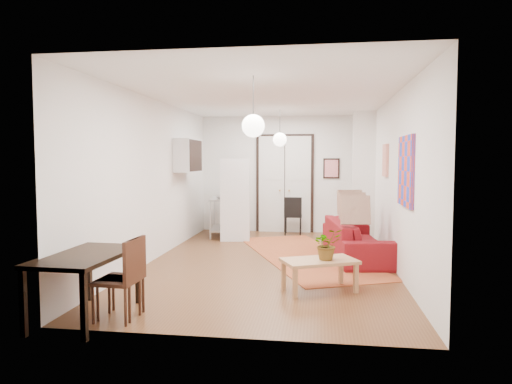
# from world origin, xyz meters

# --- Properties ---
(floor) EXTENTS (7.00, 7.00, 0.00)m
(floor) POSITION_xyz_m (0.00, 0.00, 0.00)
(floor) COLOR brown
(floor) RESTS_ON ground
(ceiling) EXTENTS (4.20, 7.00, 0.02)m
(ceiling) POSITION_xyz_m (0.00, 0.00, 2.90)
(ceiling) COLOR white
(ceiling) RESTS_ON wall_back
(wall_back) EXTENTS (4.20, 0.02, 2.90)m
(wall_back) POSITION_xyz_m (0.00, 3.50, 1.45)
(wall_back) COLOR white
(wall_back) RESTS_ON floor
(wall_front) EXTENTS (4.20, 0.02, 2.90)m
(wall_front) POSITION_xyz_m (0.00, -3.50, 1.45)
(wall_front) COLOR white
(wall_front) RESTS_ON floor
(wall_left) EXTENTS (0.02, 7.00, 2.90)m
(wall_left) POSITION_xyz_m (-2.10, 0.00, 1.45)
(wall_left) COLOR white
(wall_left) RESTS_ON floor
(wall_right) EXTENTS (0.02, 7.00, 2.90)m
(wall_right) POSITION_xyz_m (2.10, 0.00, 1.45)
(wall_right) COLOR white
(wall_right) RESTS_ON floor
(double_doors) EXTENTS (1.44, 0.06, 2.50)m
(double_doors) POSITION_xyz_m (0.00, 3.46, 1.20)
(double_doors) COLOR silver
(double_doors) RESTS_ON wall_back
(stub_partition) EXTENTS (0.50, 0.10, 2.90)m
(stub_partition) POSITION_xyz_m (1.85, 2.55, 1.45)
(stub_partition) COLOR white
(stub_partition) RESTS_ON floor
(wall_cabinet) EXTENTS (0.35, 1.00, 0.70)m
(wall_cabinet) POSITION_xyz_m (-1.92, 1.50, 1.90)
(wall_cabinet) COLOR white
(wall_cabinet) RESTS_ON wall_left
(painting_popart) EXTENTS (0.05, 1.00, 1.00)m
(painting_popart) POSITION_xyz_m (2.08, -1.25, 1.65)
(painting_popart) COLOR red
(painting_popart) RESTS_ON wall_right
(painting_abstract) EXTENTS (0.05, 0.50, 0.60)m
(painting_abstract) POSITION_xyz_m (2.08, 0.80, 1.80)
(painting_abstract) COLOR #F7E5CD
(painting_abstract) RESTS_ON wall_right
(poster_back) EXTENTS (0.40, 0.03, 0.50)m
(poster_back) POSITION_xyz_m (1.15, 3.47, 1.60)
(poster_back) COLOR red
(poster_back) RESTS_ON wall_back
(print_left) EXTENTS (0.03, 0.44, 0.54)m
(print_left) POSITION_xyz_m (-2.07, 2.00, 1.95)
(print_left) COLOR #9A6B40
(print_left) RESTS_ON wall_left
(pendant_back) EXTENTS (0.30, 0.30, 0.80)m
(pendant_back) POSITION_xyz_m (0.00, 2.00, 2.25)
(pendant_back) COLOR white
(pendant_back) RESTS_ON ceiling
(pendant_front) EXTENTS (0.30, 0.30, 0.80)m
(pendant_front) POSITION_xyz_m (0.00, -2.00, 2.25)
(pendant_front) COLOR white
(pendant_front) RESTS_ON ceiling
(kilim_rug) EXTENTS (3.13, 4.59, 0.01)m
(kilim_rug) POSITION_xyz_m (0.61, 0.64, 0.01)
(kilim_rug) COLOR #BE5B2F
(kilim_rug) RESTS_ON floor
(sofa) EXTENTS (1.25, 2.49, 0.70)m
(sofa) POSITION_xyz_m (1.57, 0.58, 0.35)
(sofa) COLOR maroon
(sofa) RESTS_ON floor
(coffee_table) EXTENTS (1.14, 0.91, 0.44)m
(coffee_table) POSITION_xyz_m (0.87, -1.69, 0.38)
(coffee_table) COLOR tan
(coffee_table) RESTS_ON floor
(potted_plant) EXTENTS (0.47, 0.49, 0.43)m
(potted_plant) POSITION_xyz_m (0.97, -1.69, 0.66)
(potted_plant) COLOR #2C5C29
(potted_plant) RESTS_ON coffee_table
(kitchen_counter) EXTENTS (0.75, 1.25, 0.91)m
(kitchen_counter) POSITION_xyz_m (-1.41, 2.68, 0.58)
(kitchen_counter) COLOR silver
(kitchen_counter) RESTS_ON floor
(bowl) EXTENTS (0.26, 0.26, 0.05)m
(bowl) POSITION_xyz_m (-1.41, 2.38, 0.93)
(bowl) COLOR beige
(bowl) RESTS_ON kitchen_counter
(soap_bottle) EXTENTS (0.11, 0.11, 0.19)m
(soap_bottle) POSITION_xyz_m (-1.46, 2.93, 1.00)
(soap_bottle) COLOR teal
(soap_bottle) RESTS_ON kitchen_counter
(fridge) EXTENTS (0.73, 0.73, 1.84)m
(fridge) POSITION_xyz_m (-1.03, 2.21, 0.92)
(fridge) COLOR white
(fridge) RESTS_ON floor
(dining_table) EXTENTS (0.82, 1.37, 0.75)m
(dining_table) POSITION_xyz_m (-1.75, -3.15, 0.66)
(dining_table) COLOR black
(dining_table) RESTS_ON floor
(dining_chair_near) EXTENTS (0.46, 0.63, 0.92)m
(dining_chair_near) POSITION_xyz_m (-1.39, -2.95, 0.53)
(dining_chair_near) COLOR #3D1E13
(dining_chair_near) RESTS_ON floor
(dining_chair_far) EXTENTS (0.46, 0.63, 0.92)m
(dining_chair_far) POSITION_xyz_m (-1.39, -3.06, 0.53)
(dining_chair_far) COLOR #3D1E13
(dining_chair_far) RESTS_ON floor
(black_side_chair) EXTENTS (0.43, 0.43, 0.92)m
(black_side_chair) POSITION_xyz_m (0.24, 3.16, 0.54)
(black_side_chair) COLOR black
(black_side_chair) RESTS_ON floor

